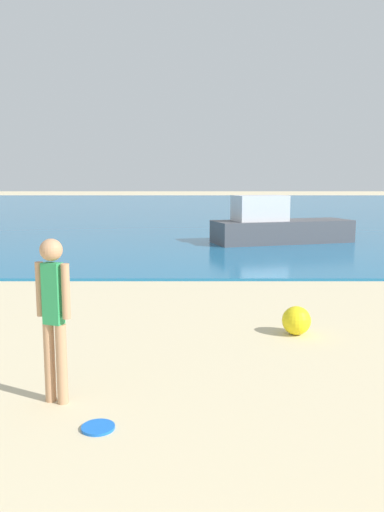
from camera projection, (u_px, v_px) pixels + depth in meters
water at (197, 207)px, 40.66m from camera, size 160.00×60.00×0.06m
person_standing at (51, 311)px, 4.88m from camera, size 0.35×0.21×1.60m
frisbee at (96, 428)px, 4.47m from camera, size 0.29×0.29×0.03m
boat_near at (275, 226)px, 17.21m from camera, size 4.88×2.74×1.58m
beach_ball at (294, 320)px, 7.18m from camera, size 0.40×0.40×0.40m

